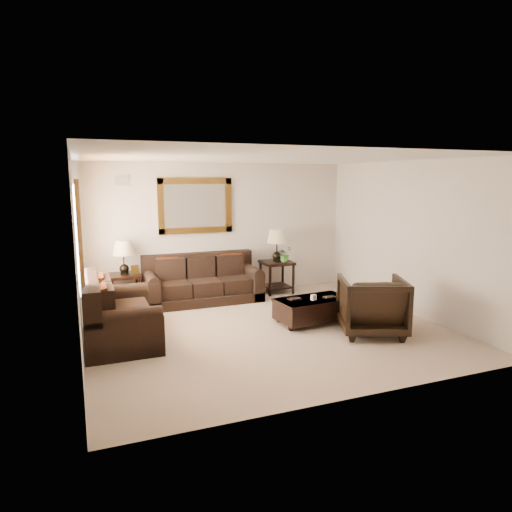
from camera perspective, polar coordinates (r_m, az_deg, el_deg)
name	(u,v)px	position (r m, az deg, el deg)	size (l,w,h in m)	color
room	(266,246)	(7.09, 1.32, 1.24)	(5.51, 5.01, 2.71)	tan
window	(80,234)	(7.42, -21.18, 2.52)	(0.07, 1.96, 1.66)	white
mirror	(196,206)	(9.22, -7.56, 6.24)	(1.50, 0.06, 1.10)	#503410
air_vent	(122,181)	(8.99, -16.41, 9.03)	(0.25, 0.02, 0.18)	#999999
sofa	(202,284)	(9.05, -6.73, -3.54)	(2.24, 0.97, 0.92)	black
loveseat	(115,318)	(7.10, -17.16, -7.41)	(1.02, 1.72, 0.97)	black
end_table_left	(124,264)	(8.82, -16.17, -0.94)	(0.57, 0.57, 1.26)	black
end_table_right	(277,251)	(9.56, 2.62, 0.59)	(0.61, 0.61, 1.35)	black
coffee_table	(313,308)	(7.71, 7.14, -6.43)	(1.29, 0.78, 0.52)	black
armchair	(372,303)	(7.31, 14.30, -5.67)	(0.96, 0.90, 0.99)	black
potted_plant	(285,256)	(9.53, 3.63, 0.04)	(0.30, 0.33, 0.26)	#2D5B1F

